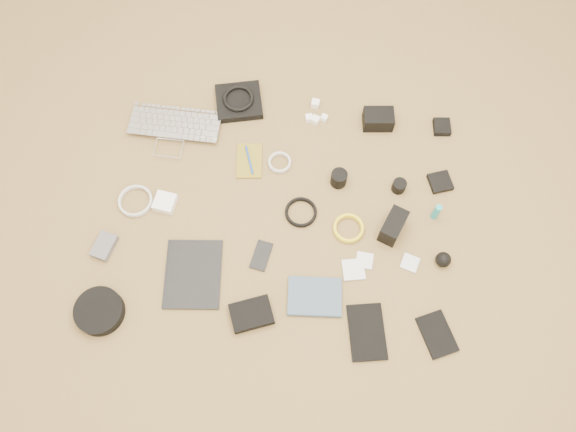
# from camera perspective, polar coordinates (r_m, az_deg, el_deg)

# --- Properties ---
(laptop) EXTENTS (0.39, 0.28, 0.03)m
(laptop) POSITION_cam_1_polar(r_m,az_deg,el_deg) (2.37, -11.65, 8.03)
(laptop) COLOR #B4B4B8
(laptop) RESTS_ON ground
(headphone_pouch) EXTENTS (0.22, 0.21, 0.03)m
(headphone_pouch) POSITION_cam_1_polar(r_m,az_deg,el_deg) (2.42, -5.01, 11.49)
(headphone_pouch) COLOR black
(headphone_pouch) RESTS_ON ground
(headphones) EXTENTS (0.14, 0.14, 0.02)m
(headphones) POSITION_cam_1_polar(r_m,az_deg,el_deg) (2.40, -5.06, 11.83)
(headphones) COLOR black
(headphones) RESTS_ON headphone_pouch
(charger_a) EXTENTS (0.03, 0.03, 0.03)m
(charger_a) POSITION_cam_1_polar(r_m,az_deg,el_deg) (2.37, 2.15, 9.90)
(charger_a) COLOR white
(charger_a) RESTS_ON ground
(charger_b) EXTENTS (0.04, 0.04, 0.03)m
(charger_b) POSITION_cam_1_polar(r_m,az_deg,el_deg) (2.37, 2.80, 9.71)
(charger_b) COLOR white
(charger_b) RESTS_ON ground
(charger_c) EXTENTS (0.04, 0.04, 0.03)m
(charger_c) POSITION_cam_1_polar(r_m,az_deg,el_deg) (2.41, 2.80, 11.33)
(charger_c) COLOR white
(charger_c) RESTS_ON ground
(charger_d) EXTENTS (0.03, 0.03, 0.02)m
(charger_d) POSITION_cam_1_polar(r_m,az_deg,el_deg) (2.38, 3.70, 9.91)
(charger_d) COLOR white
(charger_d) RESTS_ON ground
(dslr_camera) EXTENTS (0.13, 0.09, 0.07)m
(dslr_camera) POSITION_cam_1_polar(r_m,az_deg,el_deg) (2.37, 9.15, 9.69)
(dslr_camera) COLOR black
(dslr_camera) RESTS_ON ground
(lens_pouch) EXTENTS (0.07, 0.08, 0.03)m
(lens_pouch) POSITION_cam_1_polar(r_m,az_deg,el_deg) (2.43, 15.36, 8.72)
(lens_pouch) COLOR black
(lens_pouch) RESTS_ON ground
(notebook_olive) EXTENTS (0.11, 0.17, 0.01)m
(notebook_olive) POSITION_cam_1_polar(r_m,az_deg,el_deg) (2.28, -3.95, 5.63)
(notebook_olive) COLOR olive
(notebook_olive) RESTS_ON ground
(pen_blue) EXTENTS (0.05, 0.13, 0.01)m
(pen_blue) POSITION_cam_1_polar(r_m,az_deg,el_deg) (2.28, -3.96, 5.73)
(pen_blue) COLOR #1643B5
(pen_blue) RESTS_ON notebook_olive
(cable_white_a) EXTENTS (0.12, 0.12, 0.01)m
(cable_white_a) POSITION_cam_1_polar(r_m,az_deg,el_deg) (2.27, -0.85, 5.40)
(cable_white_a) COLOR silver
(cable_white_a) RESTS_ON ground
(lens_a) EXTENTS (0.07, 0.07, 0.07)m
(lens_a) POSITION_cam_1_polar(r_m,az_deg,el_deg) (2.22, 5.19, 3.83)
(lens_a) COLOR black
(lens_a) RESTS_ON ground
(lens_b) EXTENTS (0.06, 0.06, 0.05)m
(lens_b) POSITION_cam_1_polar(r_m,az_deg,el_deg) (2.24, 11.21, 3.00)
(lens_b) COLOR black
(lens_b) RESTS_ON ground
(card_reader) EXTENTS (0.11, 0.11, 0.02)m
(card_reader) POSITION_cam_1_polar(r_m,az_deg,el_deg) (2.31, 15.20, 3.35)
(card_reader) COLOR black
(card_reader) RESTS_ON ground
(power_brick) EXTENTS (0.09, 0.09, 0.03)m
(power_brick) POSITION_cam_1_polar(r_m,az_deg,el_deg) (2.23, -12.39, 1.34)
(power_brick) COLOR white
(power_brick) RESTS_ON ground
(cable_white_b) EXTENTS (0.16, 0.16, 0.01)m
(cable_white_b) POSITION_cam_1_polar(r_m,az_deg,el_deg) (2.27, -15.20, 1.43)
(cable_white_b) COLOR silver
(cable_white_b) RESTS_ON ground
(cable_black) EXTENTS (0.13, 0.13, 0.01)m
(cable_black) POSITION_cam_1_polar(r_m,az_deg,el_deg) (2.18, 1.32, 0.33)
(cable_black) COLOR black
(cable_black) RESTS_ON ground
(cable_yellow) EXTENTS (0.14, 0.14, 0.01)m
(cable_yellow) POSITION_cam_1_polar(r_m,az_deg,el_deg) (2.16, 6.15, -1.31)
(cable_yellow) COLOR yellow
(cable_yellow) RESTS_ON ground
(flash) EXTENTS (0.11, 0.14, 0.09)m
(flash) POSITION_cam_1_polar(r_m,az_deg,el_deg) (2.15, 10.63, -1.02)
(flash) COLOR black
(flash) RESTS_ON ground
(lens_cleaner) EXTENTS (0.03, 0.03, 0.09)m
(lens_cleaner) POSITION_cam_1_polar(r_m,az_deg,el_deg) (2.21, 14.83, 0.41)
(lens_cleaner) COLOR #1AA3AF
(lens_cleaner) RESTS_ON ground
(battery_charger) EXTENTS (0.09, 0.12, 0.03)m
(battery_charger) POSITION_cam_1_polar(r_m,az_deg,el_deg) (2.22, -18.17, -2.93)
(battery_charger) COLOR #56565B
(battery_charger) RESTS_ON ground
(tablet) EXTENTS (0.23, 0.28, 0.01)m
(tablet) POSITION_cam_1_polar(r_m,az_deg,el_deg) (2.12, -9.61, -5.83)
(tablet) COLOR black
(tablet) RESTS_ON ground
(phone) EXTENTS (0.08, 0.12, 0.01)m
(phone) POSITION_cam_1_polar(r_m,az_deg,el_deg) (2.11, -2.72, -4.05)
(phone) COLOR black
(phone) RESTS_ON ground
(filter_case_left) EXTENTS (0.09, 0.09, 0.01)m
(filter_case_left) POSITION_cam_1_polar(r_m,az_deg,el_deg) (2.11, 6.67, -5.44)
(filter_case_left) COLOR silver
(filter_case_left) RESTS_ON ground
(filter_case_mid) EXTENTS (0.07, 0.07, 0.01)m
(filter_case_mid) POSITION_cam_1_polar(r_m,az_deg,el_deg) (2.13, 7.77, -4.50)
(filter_case_mid) COLOR silver
(filter_case_mid) RESTS_ON ground
(filter_case_right) EXTENTS (0.08, 0.08, 0.01)m
(filter_case_right) POSITION_cam_1_polar(r_m,az_deg,el_deg) (2.15, 12.29, -4.68)
(filter_case_right) COLOR silver
(filter_case_right) RESTS_ON ground
(air_blower) EXTENTS (0.07, 0.07, 0.06)m
(air_blower) POSITION_cam_1_polar(r_m,az_deg,el_deg) (2.16, 15.50, -4.29)
(air_blower) COLOR black
(air_blower) RESTS_ON ground
(headphone_case) EXTENTS (0.20, 0.20, 0.05)m
(headphone_case) POSITION_cam_1_polar(r_m,az_deg,el_deg) (2.14, -18.61, -9.15)
(headphone_case) COLOR black
(headphone_case) RESTS_ON ground
(drive_case) EXTENTS (0.17, 0.15, 0.04)m
(drive_case) POSITION_cam_1_polar(r_m,az_deg,el_deg) (2.04, -3.74, -9.92)
(drive_case) COLOR black
(drive_case) RESTS_ON ground
(paperback) EXTENTS (0.20, 0.15, 0.02)m
(paperback) POSITION_cam_1_polar(r_m,az_deg,el_deg) (2.04, 2.68, -10.17)
(paperback) COLOR #3C5166
(paperback) RESTS_ON ground
(notebook_black_a) EXTENTS (0.15, 0.22, 0.01)m
(notebook_black_a) POSITION_cam_1_polar(r_m,az_deg,el_deg) (2.05, 8.01, -11.60)
(notebook_black_a) COLOR black
(notebook_black_a) RESTS_ON ground
(notebook_black_b) EXTENTS (0.15, 0.18, 0.01)m
(notebook_black_b) POSITION_cam_1_polar(r_m,az_deg,el_deg) (2.10, 14.90, -11.54)
(notebook_black_b) COLOR black
(notebook_black_b) RESTS_ON ground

